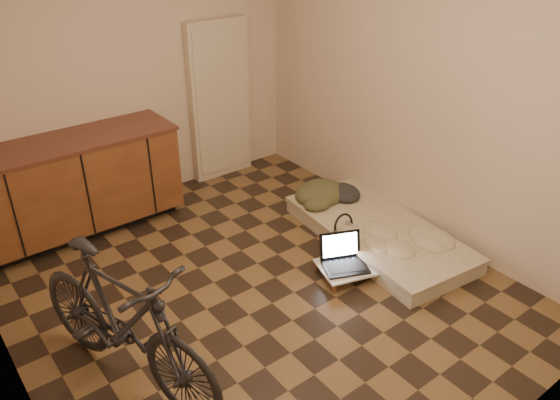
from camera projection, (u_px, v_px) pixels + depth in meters
room_shell at (249, 137)px, 3.76m from camera, size 3.50×4.00×2.60m
cabinets at (76, 185)px, 4.94m from camera, size 1.84×0.62×0.91m
appliance_panel at (220, 101)px, 5.83m from camera, size 0.70×0.10×1.70m
bicycle at (122, 316)px, 3.28m from camera, size 0.93×1.71×1.06m
futon at (377, 233)px, 4.96m from camera, size 1.06×1.88×0.15m
clothing_pile at (327, 187)px, 5.34m from camera, size 0.61×0.53×0.22m
headphones at (344, 225)px, 4.78m from camera, size 0.25×0.23×0.16m
lap_desk at (355, 265)px, 4.50m from camera, size 0.68×0.54×0.10m
laptop at (343, 259)px, 4.47m from camera, size 0.45×0.43×0.24m
mouse at (378, 256)px, 4.57m from camera, size 0.08×0.11×0.03m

